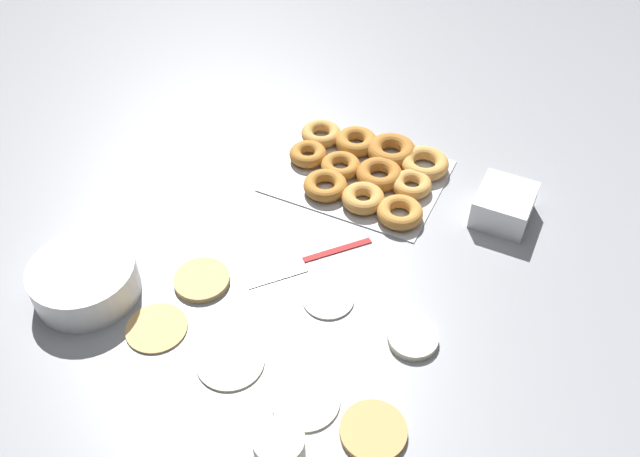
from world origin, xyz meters
The scene contains 13 objects.
ground_plane centered at (0.00, 0.00, 0.00)m, with size 3.00×3.00×0.00m, color gray.
pancake_0 centered at (-0.07, 0.03, 0.00)m, with size 0.10×0.10×0.01m, color silver.
pancake_1 centered at (-0.24, 0.05, 0.01)m, with size 0.09×0.09×0.01m, color beige.
pancake_2 centered at (-0.25, 0.24, 0.01)m, with size 0.11×0.11×0.01m, color tan.
pancake_3 centered at (0.03, 0.23, 0.00)m, with size 0.12×0.12×0.01m, color beige.
pancake_4 centered at (0.17, 0.10, 0.01)m, with size 0.11×0.11×0.01m, color tan.
pancake_5 centered at (-0.12, 0.24, 0.00)m, with size 0.11×0.11×0.01m, color silver.
pancake_6 centered at (0.18, 0.23, 0.00)m, with size 0.11×0.11×0.01m, color tan.
donut_tray centered at (0.01, -0.33, 0.02)m, with size 0.37×0.29×0.04m.
batter_bowl centered at (0.35, 0.21, 0.04)m, with size 0.20×0.20×0.07m.
container_stack centered at (-0.30, -0.33, 0.03)m, with size 0.11×0.12×0.07m.
paper_cup centered at (-0.14, 0.36, 0.05)m, with size 0.08×0.08×0.10m.
spatula centered at (0.04, -0.01, 0.00)m, with size 0.21×0.22×0.01m.
Camera 1 is at (-0.40, 0.76, 0.99)m, focal length 38.00 mm.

